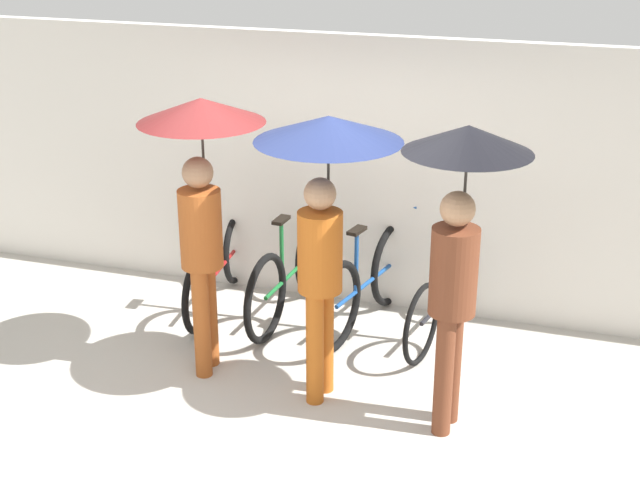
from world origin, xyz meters
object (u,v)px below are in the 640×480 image
at_px(parked_bicycle_2, 366,283).
at_px(pedestrian_leading, 201,166).
at_px(pedestrian_center, 325,180).
at_px(pedestrian_trailing, 461,210).
at_px(parked_bicycle_0, 218,268).
at_px(parked_bicycle_1, 291,273).
at_px(parked_bicycle_3, 446,296).

xyz_separation_m(parked_bicycle_2, pedestrian_leading, (-1.00, -1.03, 1.24)).
distance_m(pedestrian_center, pedestrian_trailing, 0.97).
xyz_separation_m(parked_bicycle_0, parked_bicycle_1, (0.69, 0.02, 0.04)).
bearing_deg(pedestrian_center, parked_bicycle_0, 147.03).
bearing_deg(pedestrian_center, parked_bicycle_3, 65.14).
bearing_deg(parked_bicycle_0, pedestrian_leading, -164.93).
distance_m(parked_bicycle_0, parked_bicycle_1, 0.69).
distance_m(parked_bicycle_3, pedestrian_leading, 2.36).
relative_size(parked_bicycle_3, pedestrian_center, 0.79).
bearing_deg(pedestrian_center, pedestrian_trailing, -1.14).
bearing_deg(pedestrian_leading, parked_bicycle_0, 103.80).
bearing_deg(parked_bicycle_3, parked_bicycle_1, 101.38).
xyz_separation_m(parked_bicycle_0, pedestrian_trailing, (2.32, -1.25, 1.24)).
height_order(parked_bicycle_0, pedestrian_center, pedestrian_center).
xyz_separation_m(parked_bicycle_0, parked_bicycle_2, (1.37, 0.00, 0.05)).
distance_m(parked_bicycle_1, pedestrian_center, 1.83).
xyz_separation_m(parked_bicycle_0, pedestrian_leading, (0.37, -1.02, 1.29)).
distance_m(parked_bicycle_0, pedestrian_leading, 1.69).
bearing_deg(parked_bicycle_3, parked_bicycle_0, 101.85).
distance_m(parked_bicycle_1, parked_bicycle_2, 0.68).
bearing_deg(pedestrian_leading, parked_bicycle_3, 25.62).
relative_size(parked_bicycle_0, pedestrian_center, 0.82).
bearing_deg(pedestrian_leading, pedestrian_trailing, -12.94).
relative_size(parked_bicycle_0, parked_bicycle_2, 0.97).
bearing_deg(pedestrian_trailing, parked_bicycle_0, 159.39).
height_order(parked_bicycle_0, pedestrian_trailing, pedestrian_trailing).
distance_m(parked_bicycle_2, pedestrian_center, 1.69).
distance_m(pedestrian_leading, pedestrian_trailing, 1.96).
distance_m(pedestrian_leading, pedestrian_center, 0.99).
xyz_separation_m(parked_bicycle_0, parked_bicycle_3, (2.05, 0.02, 0.01)).
xyz_separation_m(pedestrian_leading, pedestrian_center, (0.98, -0.10, 0.02)).
relative_size(parked_bicycle_1, pedestrian_leading, 0.85).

